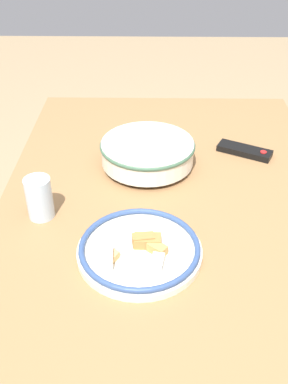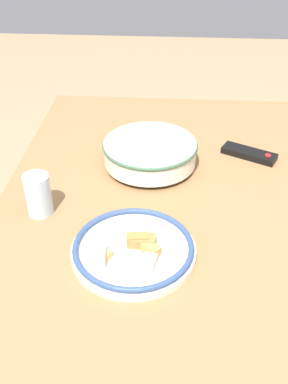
% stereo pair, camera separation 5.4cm
% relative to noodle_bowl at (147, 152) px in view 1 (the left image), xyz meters
% --- Properties ---
extents(ground_plane, '(8.00, 8.00, 0.00)m').
position_rel_noodle_bowl_xyz_m(ground_plane, '(0.25, 0.07, -0.75)').
color(ground_plane, '#9E8460').
extents(dining_table, '(1.53, 0.95, 0.70)m').
position_rel_noodle_bowl_xyz_m(dining_table, '(0.25, 0.07, -0.12)').
color(dining_table, olive).
rests_on(dining_table, ground_plane).
extents(noodle_bowl, '(0.29, 0.29, 0.08)m').
position_rel_noodle_bowl_xyz_m(noodle_bowl, '(0.00, 0.00, 0.00)').
color(noodle_bowl, silver).
rests_on(noodle_bowl, dining_table).
extents(food_plate, '(0.29, 0.29, 0.05)m').
position_rel_noodle_bowl_xyz_m(food_plate, '(0.40, -0.02, -0.03)').
color(food_plate, silver).
rests_on(food_plate, dining_table).
extents(tv_remote, '(0.13, 0.18, 0.02)m').
position_rel_noodle_bowl_xyz_m(tv_remote, '(-0.08, 0.31, -0.04)').
color(tv_remote, black).
rests_on(tv_remote, dining_table).
extents(drinking_glass, '(0.07, 0.07, 0.11)m').
position_rel_noodle_bowl_xyz_m(drinking_glass, '(0.26, -0.28, 0.01)').
color(drinking_glass, silver).
rests_on(drinking_glass, dining_table).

